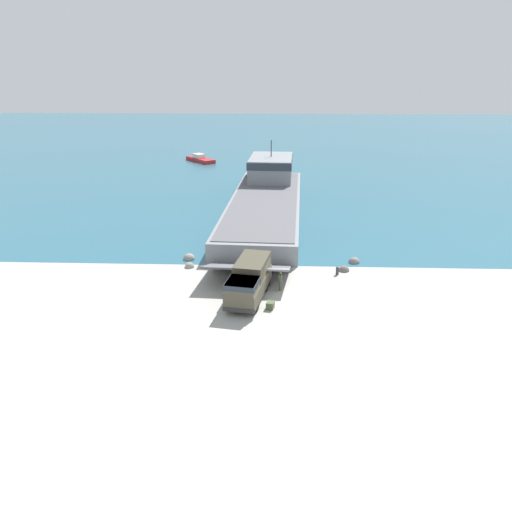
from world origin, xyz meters
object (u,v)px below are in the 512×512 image
(military_truck, at_px, (249,280))
(mooring_bollard, at_px, (337,270))
(moored_boat_a, at_px, (200,159))
(landing_craft, at_px, (267,194))
(soldier_on_ramp, at_px, (280,279))
(cargo_crate, at_px, (270,305))

(military_truck, height_order, mooring_bollard, military_truck)
(mooring_bollard, bearing_deg, moored_boat_a, 109.46)
(moored_boat_a, distance_m, mooring_bollard, 63.12)
(landing_craft, height_order, moored_boat_a, landing_craft)
(military_truck, height_order, soldier_on_ramp, military_truck)
(landing_craft, bearing_deg, soldier_on_ramp, -83.72)
(moored_boat_a, distance_m, cargo_crate, 68.30)
(soldier_on_ramp, height_order, moored_boat_a, soldier_on_ramp)
(moored_boat_a, relative_size, mooring_bollard, 9.78)
(cargo_crate, bearing_deg, landing_craft, 91.58)
(soldier_on_ramp, height_order, cargo_crate, soldier_on_ramp)
(landing_craft, bearing_deg, cargo_crate, -85.61)
(landing_craft, relative_size, cargo_crate, 62.66)
(military_truck, relative_size, mooring_bollard, 9.80)
(mooring_bollard, bearing_deg, soldier_on_ramp, -144.99)
(moored_boat_a, bearing_deg, military_truck, 62.23)
(mooring_bollard, bearing_deg, landing_craft, 106.30)
(landing_craft, distance_m, mooring_bollard, 24.27)
(moored_boat_a, height_order, cargo_crate, moored_boat_a)
(soldier_on_ramp, bearing_deg, moored_boat_a, 117.15)
(moored_boat_a, bearing_deg, cargo_crate, 63.31)
(mooring_bollard, xyz_separation_m, cargo_crate, (-5.96, -7.10, -0.13))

